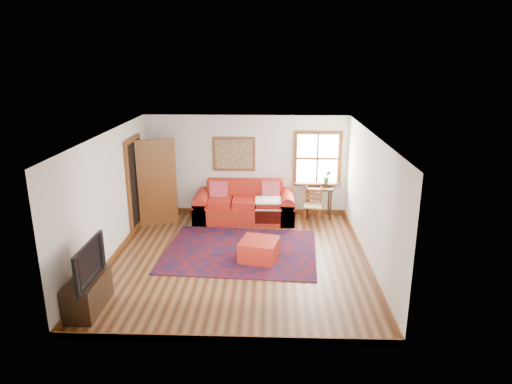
{
  "coord_description": "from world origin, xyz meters",
  "views": [
    {
      "loc": [
        0.63,
        -8.25,
        3.91
      ],
      "look_at": [
        0.32,
        0.6,
        1.22
      ],
      "focal_mm": 32.0,
      "sensor_mm": 36.0,
      "label": 1
    }
  ],
  "objects_px": {
    "red_leather_sofa": "(245,207)",
    "red_ottoman": "(259,250)",
    "media_cabinet": "(88,294)",
    "ladder_back_chair": "(313,204)",
    "side_table": "(319,192)"
  },
  "relations": [
    {
      "from": "red_leather_sofa",
      "to": "ladder_back_chair",
      "type": "height_order",
      "value": "red_leather_sofa"
    },
    {
      "from": "ladder_back_chair",
      "to": "media_cabinet",
      "type": "bearing_deg",
      "value": -133.7
    },
    {
      "from": "side_table",
      "to": "red_leather_sofa",
      "type": "bearing_deg",
      "value": -172.26
    },
    {
      "from": "red_ottoman",
      "to": "red_leather_sofa",
      "type": "bearing_deg",
      "value": 112.82
    },
    {
      "from": "red_ottoman",
      "to": "media_cabinet",
      "type": "relative_size",
      "value": 0.7
    },
    {
      "from": "red_leather_sofa",
      "to": "side_table",
      "type": "height_order",
      "value": "red_leather_sofa"
    },
    {
      "from": "ladder_back_chair",
      "to": "side_table",
      "type": "bearing_deg",
      "value": 65.74
    },
    {
      "from": "red_ottoman",
      "to": "side_table",
      "type": "relative_size",
      "value": 0.91
    },
    {
      "from": "red_leather_sofa",
      "to": "media_cabinet",
      "type": "height_order",
      "value": "red_leather_sofa"
    },
    {
      "from": "red_ottoman",
      "to": "media_cabinet",
      "type": "height_order",
      "value": "media_cabinet"
    },
    {
      "from": "ladder_back_chair",
      "to": "media_cabinet",
      "type": "xyz_separation_m",
      "value": [
        -3.89,
        -4.07,
        -0.19
      ]
    },
    {
      "from": "media_cabinet",
      "to": "ladder_back_chair",
      "type": "bearing_deg",
      "value": 46.3
    },
    {
      "from": "side_table",
      "to": "ladder_back_chair",
      "type": "bearing_deg",
      "value": -114.26
    },
    {
      "from": "red_leather_sofa",
      "to": "side_table",
      "type": "bearing_deg",
      "value": 7.74
    },
    {
      "from": "red_leather_sofa",
      "to": "red_ottoman",
      "type": "distance_m",
      "value": 2.3
    }
  ]
}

